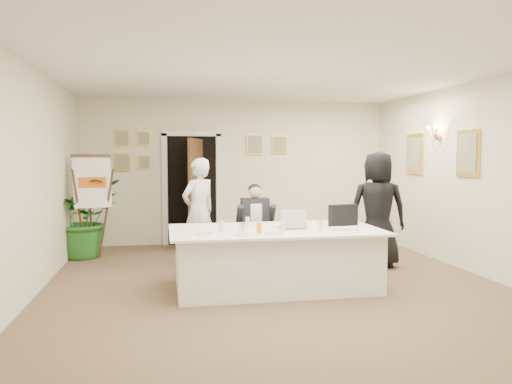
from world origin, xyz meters
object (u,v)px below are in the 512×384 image
Objects in this scene: standing_man at (199,211)px; paper_stack at (344,229)px; oj_glass at (259,228)px; laptop at (292,217)px; steel_jug at (242,228)px; flip_chart at (92,212)px; standing_woman at (378,209)px; potted_palm at (82,218)px; seated_man at (255,226)px; laptop_bag at (343,215)px; conference_table at (275,258)px.

standing_man is 2.56m from paper_stack.
paper_stack is 1.11m from oj_glass.
laptop reaches higher than steel_jug.
flip_chart is 4.62m from standing_woman.
seated_man is at bearing -28.43° from potted_palm.
standing_man is 2.10m from oj_glass.
standing_woman is 1.20m from laptop_bag.
flip_chart is at bearing 142.76° from paper_stack.
steel_jug is (-0.18, 0.15, -0.01)m from oj_glass.
oj_glass is (-0.22, -1.45, 0.18)m from seated_man.
standing_woman is 16.26× the size of steel_jug.
potted_palm reaches higher than laptop.
standing_woman is 4.88m from potted_palm.
standing_woman reaches higher than laptop.
paper_stack is (0.61, -0.28, -0.12)m from laptop.
conference_table is 1.11m from laptop_bag.
seated_man is 1.47m from oj_glass.
standing_woman is (1.89, -0.13, 0.24)m from seated_man.
paper_stack is at bearing -24.87° from laptop.
oj_glass is at bearing -40.65° from steel_jug.
standing_man is 15.30× the size of steel_jug.
seated_man is (-0.06, 1.09, 0.26)m from conference_table.
seated_man is at bearing 104.52° from laptop.
flip_chart is (-2.58, 2.34, 0.40)m from conference_table.
flip_chart reaches higher than conference_table.
oj_glass reaches higher than paper_stack.
conference_table is 20.70× the size of oj_glass.
potted_palm reaches higher than oj_glass.
flip_chart is at bearing -3.99° from standing_woman.
flip_chart reaches higher than paper_stack.
potted_palm is 3.93m from laptop.
oj_glass is 1.18× the size of steel_jug.
standing_man is 12.95× the size of oj_glass.
laptop_bag is at bearing -54.23° from seated_man.
standing_woman is 1.58m from paper_stack.
paper_stack is 1.29m from steel_jug.
flip_chart is at bearing 133.36° from laptop_bag.
standing_man reaches higher than paper_stack.
steel_jug is (2.31, -2.76, 0.16)m from potted_palm.
steel_jug is at bearing 40.18° from standing_woman.
seated_man is 3.23× the size of laptop_bag.
laptop_bag reaches higher than oj_glass.
steel_jug is (-0.68, -0.23, -0.08)m from laptop.
seated_man reaches higher than oj_glass.
potted_palm is 4.46m from laptop_bag.
potted_palm is (-1.90, 0.90, -0.17)m from standing_man.
flip_chart is at bearing 130.50° from oj_glass.
flip_chart is at bearing 142.66° from seated_man.
flip_chart is 3.63m from laptop.
potted_palm is at bearing 137.24° from conference_table.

